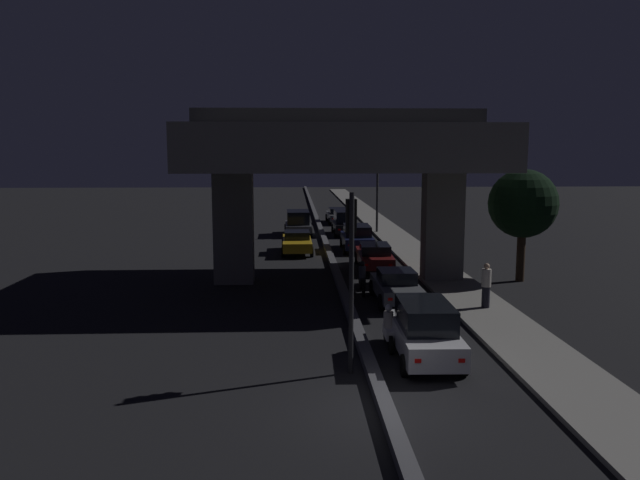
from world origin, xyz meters
name	(u,v)px	position (x,y,z in m)	size (l,w,h in m)	color
ground_plane	(385,411)	(0.00, 0.00, 0.00)	(200.00, 200.00, 0.00)	black
median_divider	(321,230)	(0.00, 35.00, 0.14)	(0.38, 126.00, 0.27)	#4C4C51
sidewalk_right	(402,243)	(5.33, 28.00, 0.07)	(2.57, 126.00, 0.15)	gray
elevated_overpass	(339,154)	(0.00, 15.50, 6.20)	(14.04, 11.30, 8.35)	slate
traffic_light_left_of_median	(351,251)	(-0.59, 2.77, 3.53)	(0.30, 0.49, 5.19)	black
street_lamp	(374,176)	(4.04, 33.65, 4.46)	(2.08, 0.32, 7.53)	#2D2D30
car_white_lead	(425,330)	(1.77, 3.75, 0.91)	(1.93, 4.41, 1.78)	silver
car_grey_second	(396,286)	(2.09, 10.99, 0.73)	(1.86, 4.20, 1.43)	#515459
car_dark_red_third	(374,256)	(2.16, 18.60, 0.75)	(2.05, 4.84, 1.41)	#591414
car_dark_blue_fourth	(357,237)	(1.91, 25.30, 0.86)	(2.05, 4.67, 1.64)	#141938
car_black_fifth	(345,222)	(1.76, 33.00, 0.99)	(1.89, 4.34, 1.87)	black
car_grey_sixth	(338,215)	(1.81, 41.12, 0.73)	(2.05, 4.80, 1.38)	#515459
car_taxi_yellow_lead_oncoming	(297,242)	(-1.98, 24.38, 0.71)	(1.96, 4.79, 1.38)	gold
car_grey_second_oncoming	(298,222)	(-1.84, 33.09, 1.00)	(2.13, 4.41, 1.87)	#515459
motorcycle_white_filtering_near	(388,329)	(0.84, 4.96, 0.61)	(0.33, 1.97, 1.44)	black
motorcycle_black_filtering_mid	(362,280)	(0.87, 12.88, 0.62)	(0.33, 2.03, 1.47)	black
pedestrian_on_sidewalk	(486,285)	(5.44, 9.49, 1.04)	(0.38, 0.38, 1.79)	black
roadside_tree_kerbside_near	(523,204)	(8.93, 15.21, 3.80)	(3.34, 3.34, 5.50)	#2D2116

